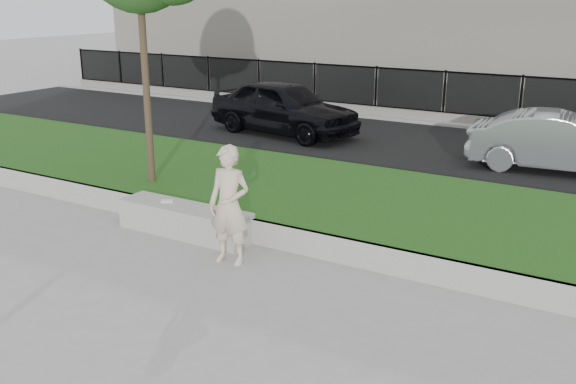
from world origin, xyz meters
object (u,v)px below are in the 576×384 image
Objects in this scene: man at (229,205)px; car_dark at (284,107)px; stone_bench at (185,220)px; car_silver at (561,142)px; book at (167,201)px.

man is 0.40× the size of car_dark.
stone_bench is 8.51m from car_silver.
car_silver is (3.29, 7.69, -0.19)m from man.
book is at bearing 174.53° from stone_bench.
car_silver is at bearing 57.24° from stone_bench.
car_silver is (4.60, 7.14, 0.44)m from stone_bench.
stone_bench is 1.35× the size of man.
man is 1.83m from book.
stone_bench is at bearing 140.23° from car_silver.
man is at bearing -53.74° from book.
man reaches higher than car_silver.
car_silver is at bearing -82.40° from car_dark.
book is (-1.70, 0.59, -0.38)m from man.
man reaches higher than book.
car_silver is at bearing 20.30° from book.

